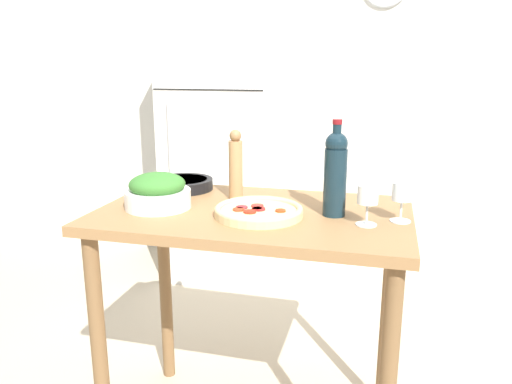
% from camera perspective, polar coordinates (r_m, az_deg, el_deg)
% --- Properties ---
extents(wall_back, '(6.40, 0.08, 2.60)m').
position_cam_1_polar(wall_back, '(3.63, 7.66, 11.53)').
color(wall_back, silver).
rests_on(wall_back, ground_plane).
extents(refrigerator, '(0.73, 0.64, 1.84)m').
position_cam_1_polar(refrigerator, '(3.47, -3.75, 5.12)').
color(refrigerator, white).
rests_on(refrigerator, ground_plane).
extents(prep_counter, '(1.13, 0.69, 0.96)m').
position_cam_1_polar(prep_counter, '(1.88, -0.27, -6.63)').
color(prep_counter, olive).
rests_on(prep_counter, ground_plane).
extents(wine_bottle, '(0.08, 0.08, 0.34)m').
position_cam_1_polar(wine_bottle, '(1.75, 9.06, 2.31)').
color(wine_bottle, '#142833').
rests_on(wine_bottle, prep_counter).
extents(wine_glass_near, '(0.07, 0.07, 0.14)m').
position_cam_1_polar(wine_glass_near, '(1.67, 12.65, -0.60)').
color(wine_glass_near, silver).
rests_on(wine_glass_near, prep_counter).
extents(wine_glass_far, '(0.07, 0.07, 0.14)m').
position_cam_1_polar(wine_glass_far, '(1.74, 16.37, -0.23)').
color(wine_glass_far, silver).
rests_on(wine_glass_far, prep_counter).
extents(pepper_mill, '(0.06, 0.06, 0.27)m').
position_cam_1_polar(pepper_mill, '(1.96, -2.34, 3.02)').
color(pepper_mill, '#AD7F51').
rests_on(pepper_mill, prep_counter).
extents(salad_bowl, '(0.24, 0.24, 0.13)m').
position_cam_1_polar(salad_bowl, '(1.88, -11.19, 0.01)').
color(salad_bowl, white).
rests_on(salad_bowl, prep_counter).
extents(homemade_pizza, '(0.31, 0.31, 0.04)m').
position_cam_1_polar(homemade_pizza, '(1.75, 0.30, -2.19)').
color(homemade_pizza, '#DBC189').
rests_on(homemade_pizza, prep_counter).
extents(cast_iron_skillet, '(0.25, 0.41, 0.05)m').
position_cam_1_polar(cast_iron_skillet, '(2.14, -8.38, 0.93)').
color(cast_iron_skillet, black).
rests_on(cast_iron_skillet, prep_counter).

